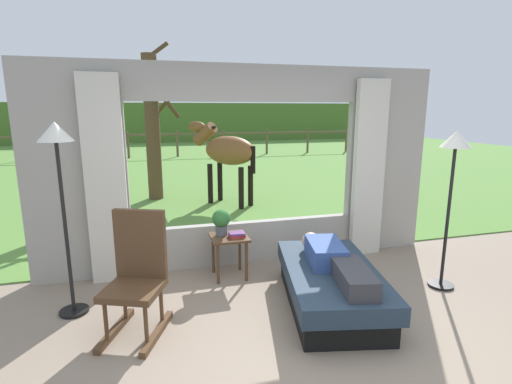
{
  "coord_description": "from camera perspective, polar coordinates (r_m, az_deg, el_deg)",
  "views": [
    {
      "loc": [
        -1.2,
        -2.51,
        2.01
      ],
      "look_at": [
        0.0,
        1.8,
        1.05
      ],
      "focal_mm": 27.14,
      "sensor_mm": 36.0,
      "label": 1
    }
  ],
  "objects": [
    {
      "name": "curtain_panel_right",
      "position": [
        5.51,
        16.28,
        3.18
      ],
      "size": [
        0.44,
        0.1,
        2.4
      ],
      "primitive_type": "cube",
      "color": "beige",
      "rests_on": "ground_plane"
    },
    {
      "name": "distant_hill_ridge",
      "position": [
        25.55,
        -13.05,
        9.97
      ],
      "size": [
        36.0,
        2.0,
        2.4
      ],
      "primitive_type": "cube",
      "color": "#496C2B",
      "rests_on": "ground_plane"
    },
    {
      "name": "rocking_chair",
      "position": [
        3.74,
        -17.11,
        -11.47
      ],
      "size": [
        0.69,
        0.8,
        1.12
      ],
      "rotation": [
        0.0,
        0.0,
        -0.39
      ],
      "color": "#4C331E",
      "rests_on": "ground_plane"
    },
    {
      "name": "floor_lamp_right",
      "position": [
        4.71,
        27.13,
        3.86
      ],
      "size": [
        0.32,
        0.32,
        1.79
      ],
      "color": "black",
      "rests_on": "ground_plane"
    },
    {
      "name": "outdoor_pasture_lawn",
      "position": [
        15.84,
        -11.12,
        4.61
      ],
      "size": [
        36.0,
        21.68,
        0.02
      ],
      "primitive_type": "cube",
      "color": "#568438",
      "rests_on": "ground_plane"
    },
    {
      "name": "floor_lamp_left",
      "position": [
        4.03,
        -27.13,
        4.02
      ],
      "size": [
        0.32,
        0.32,
        1.9
      ],
      "color": "black",
      "rests_on": "ground_plane"
    },
    {
      "name": "back_wall_with_window",
      "position": [
        4.97,
        -1.42,
        3.32
      ],
      "size": [
        5.2,
        0.12,
        2.55
      ],
      "color": "#9E998E",
      "rests_on": "ground_plane"
    },
    {
      "name": "book_stack",
      "position": [
        4.63,
        -2.82,
        -6.29
      ],
      "size": [
        0.19,
        0.15,
        0.06
      ],
      "color": "#B22D28",
      "rests_on": "side_table"
    },
    {
      "name": "side_table",
      "position": [
        4.71,
        -3.98,
        -7.57
      ],
      "size": [
        0.44,
        0.44,
        0.52
      ],
      "color": "#4C331E",
      "rests_on": "ground_plane"
    },
    {
      "name": "potted_plant",
      "position": [
        4.66,
        -5.15,
        -4.2
      ],
      "size": [
        0.22,
        0.22,
        0.32
      ],
      "color": "#4C5156",
      "rests_on": "side_table"
    },
    {
      "name": "recliner_sofa",
      "position": [
        4.19,
        10.91,
        -13.44
      ],
      "size": [
        1.24,
        1.85,
        0.42
      ],
      "rotation": [
        0.0,
        0.0,
        -0.21
      ],
      "color": "black",
      "rests_on": "ground_plane"
    },
    {
      "name": "reclining_person",
      "position": [
        4.02,
        11.4,
        -9.81
      ],
      "size": [
        0.46,
        1.43,
        0.22
      ],
      "rotation": [
        0.0,
        0.0,
        -0.21
      ],
      "color": "#334C8C",
      "rests_on": "recliner_sofa"
    },
    {
      "name": "pasture_fence_line",
      "position": [
        16.94,
        -11.55,
        7.57
      ],
      "size": [
        16.1,
        0.1,
        1.1
      ],
      "color": "brown",
      "rests_on": "outdoor_pasture_lawn"
    },
    {
      "name": "curtain_panel_left",
      "position": [
        4.72,
        -21.3,
        1.41
      ],
      "size": [
        0.44,
        0.1,
        2.4
      ],
      "primitive_type": "cube",
      "color": "beige",
      "rests_on": "ground_plane"
    },
    {
      "name": "horse",
      "position": [
        8.15,
        -4.37,
        6.05
      ],
      "size": [
        1.41,
        1.62,
        1.73
      ],
      "rotation": [
        0.0,
        0.0,
        0.68
      ],
      "color": "brown",
      "rests_on": "outdoor_pasture_lawn"
    },
    {
      "name": "pasture_tree",
      "position": [
        8.9,
        -15.02,
        9.69
      ],
      "size": [
        1.63,
        1.62,
        3.47
      ],
      "color": "#4C3823",
      "rests_on": "outdoor_pasture_lawn"
    },
    {
      "name": "ground_plane",
      "position": [
        3.43,
        8.86,
        -23.93
      ],
      "size": [
        12.0,
        12.0,
        0.0
      ],
      "primitive_type": "plane",
      "color": "gray"
    }
  ]
}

